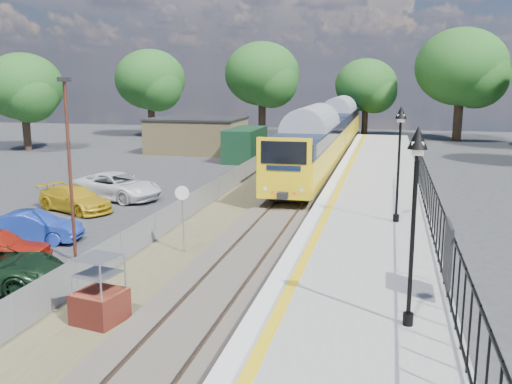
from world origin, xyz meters
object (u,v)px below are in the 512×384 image
(car_blue, at_px, (33,227))
(speed_sign, at_px, (183,208))
(victorian_lamp_north, at_px, (400,137))
(carpark_lamp, at_px, (69,159))
(car_yellow, at_px, (75,199))
(car_white, at_px, (117,186))
(train, at_px, (329,131))
(brick_plinth, at_px, (99,291))
(victorian_lamp_south, at_px, (416,181))

(car_blue, bearing_deg, speed_sign, -99.48)
(victorian_lamp_north, distance_m, speed_sign, 8.83)
(carpark_lamp, distance_m, car_blue, 4.75)
(car_yellow, bearing_deg, car_white, 10.66)
(car_yellow, bearing_deg, train, -1.80)
(car_yellow, xyz_separation_m, car_white, (0.70, 3.17, 0.10))
(car_white, bearing_deg, brick_plinth, -137.78)
(train, xyz_separation_m, car_white, (-9.57, -19.01, -1.61))
(speed_sign, bearing_deg, carpark_lamp, -169.10)
(victorian_lamp_north, relative_size, speed_sign, 1.76)
(brick_plinth, distance_m, car_yellow, 14.25)
(brick_plinth, bearing_deg, train, 85.81)
(train, relative_size, car_white, 7.78)
(speed_sign, bearing_deg, victorian_lamp_north, 6.35)
(victorian_lamp_south, relative_size, brick_plinth, 2.41)
(car_blue, bearing_deg, car_white, -4.43)
(speed_sign, bearing_deg, car_blue, 162.52)
(victorian_lamp_south, distance_m, victorian_lamp_north, 10.00)
(victorian_lamp_south, distance_m, car_blue, 16.44)
(carpark_lamp, bearing_deg, speed_sign, 27.27)
(train, xyz_separation_m, car_blue, (-8.99, -27.54, -1.72))
(carpark_lamp, height_order, car_yellow, carpark_lamp)
(victorian_lamp_south, relative_size, car_blue, 1.21)
(speed_sign, distance_m, car_white, 11.23)
(victorian_lamp_north, height_order, car_blue, victorian_lamp_north)
(victorian_lamp_north, height_order, car_white, victorian_lamp_north)
(brick_plinth, bearing_deg, car_yellow, 123.06)
(car_yellow, bearing_deg, car_blue, -143.47)
(victorian_lamp_south, xyz_separation_m, carpark_lamp, (-11.49, 4.94, -0.53))
(brick_plinth, bearing_deg, speed_sign, 90.00)
(brick_plinth, relative_size, speed_sign, 0.73)
(carpark_lamp, bearing_deg, car_yellow, 120.46)
(brick_plinth, distance_m, car_white, 16.69)
(car_white, bearing_deg, carpark_lamp, -143.93)
(brick_plinth, relative_size, car_blue, 0.50)
(speed_sign, relative_size, car_white, 0.50)
(carpark_lamp, distance_m, car_yellow, 9.02)
(victorian_lamp_south, bearing_deg, brick_plinth, 177.99)
(victorian_lamp_north, xyz_separation_m, car_blue, (-14.29, -3.14, -3.67))
(carpark_lamp, relative_size, car_yellow, 1.51)
(victorian_lamp_north, relative_size, brick_plinth, 2.41)
(victorian_lamp_north, distance_m, brick_plinth, 12.91)
(car_blue, xyz_separation_m, car_white, (-0.59, 8.54, 0.10))
(train, bearing_deg, car_white, -116.74)
(train, xyz_separation_m, car_yellow, (-10.27, -22.18, -1.71))
(victorian_lamp_north, distance_m, car_yellow, 16.15)
(victorian_lamp_south, height_order, brick_plinth, victorian_lamp_south)
(victorian_lamp_north, xyz_separation_m, speed_sign, (-7.80, -3.27, -2.54))
(victorian_lamp_south, distance_m, train, 34.90)
(brick_plinth, relative_size, car_white, 0.36)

